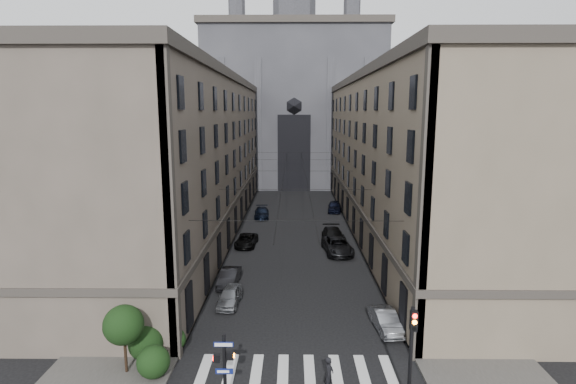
{
  "coord_description": "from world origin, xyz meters",
  "views": [
    {
      "loc": [
        -0.21,
        -18.35,
        14.46
      ],
      "look_at": [
        -0.53,
        10.66,
        9.28
      ],
      "focal_mm": 28.0,
      "sensor_mm": 36.0,
      "label": 1
    }
  ],
  "objects_px": {
    "car_left_near": "(230,296)",
    "car_left_far": "(262,213)",
    "car_right_far": "(334,206)",
    "pedestrian": "(329,374)",
    "car_left_midfar": "(246,240)",
    "traffic_light_right": "(412,345)",
    "car_right_midnear": "(338,246)",
    "car_right_midfar": "(333,236)",
    "gothic_tower": "(294,95)",
    "car_right_near": "(386,321)",
    "pedestrian_signal_left": "(224,366)",
    "car_left_midnear": "(229,277)"
  },
  "relations": [
    {
      "from": "car_right_midfar",
      "to": "car_right_midnear",
      "type": "bearing_deg",
      "value": -88.87
    },
    {
      "from": "car_left_midnear",
      "to": "car_right_midnear",
      "type": "height_order",
      "value": "car_right_midnear"
    },
    {
      "from": "car_left_near",
      "to": "car_right_midnear",
      "type": "xyz_separation_m",
      "value": [
        9.45,
        12.74,
        0.13
      ]
    },
    {
      "from": "gothic_tower",
      "to": "car_right_midnear",
      "type": "bearing_deg",
      "value": -84.76
    },
    {
      "from": "gothic_tower",
      "to": "traffic_light_right",
      "type": "relative_size",
      "value": 11.15
    },
    {
      "from": "car_right_far",
      "to": "pedestrian",
      "type": "distance_m",
      "value": 43.36
    },
    {
      "from": "car_right_midnear",
      "to": "car_right_far",
      "type": "height_order",
      "value": "car_right_midnear"
    },
    {
      "from": "car_left_midfar",
      "to": "pedestrian",
      "type": "height_order",
      "value": "pedestrian"
    },
    {
      "from": "car_right_midnear",
      "to": "gothic_tower",
      "type": "bearing_deg",
      "value": 89.5
    },
    {
      "from": "car_left_far",
      "to": "car_right_near",
      "type": "distance_m",
      "value": 34.14
    },
    {
      "from": "car_left_near",
      "to": "car_left_far",
      "type": "bearing_deg",
      "value": 92.44
    },
    {
      "from": "car_right_near",
      "to": "car_right_midnear",
      "type": "xyz_separation_m",
      "value": [
        -1.6,
        16.64,
        0.14
      ]
    },
    {
      "from": "car_right_midfar",
      "to": "car_right_far",
      "type": "bearing_deg",
      "value": 83.36
    },
    {
      "from": "car_left_midfar",
      "to": "traffic_light_right",
      "type": "bearing_deg",
      "value": -64.19
    },
    {
      "from": "traffic_light_right",
      "to": "car_right_far",
      "type": "distance_m",
      "value": 44.4
    },
    {
      "from": "pedestrian_signal_left",
      "to": "car_right_far",
      "type": "xyz_separation_m",
      "value": [
        9.43,
        44.75,
        -1.53
      ]
    },
    {
      "from": "car_left_far",
      "to": "car_right_far",
      "type": "bearing_deg",
      "value": 17.85
    },
    {
      "from": "car_right_near",
      "to": "pedestrian",
      "type": "relative_size",
      "value": 2.12
    },
    {
      "from": "traffic_light_right",
      "to": "car_right_far",
      "type": "xyz_separation_m",
      "value": [
        0.32,
        44.33,
        -2.5
      ]
    },
    {
      "from": "car_left_midfar",
      "to": "car_right_midfar",
      "type": "height_order",
      "value": "car_right_midfar"
    },
    {
      "from": "car_left_far",
      "to": "car_left_near",
      "type": "bearing_deg",
      "value": -93.73
    },
    {
      "from": "car_left_midnear",
      "to": "car_left_far",
      "type": "bearing_deg",
      "value": 91.52
    },
    {
      "from": "car_left_near",
      "to": "pedestrian",
      "type": "xyz_separation_m",
      "value": [
        6.71,
        -10.65,
        0.28
      ]
    },
    {
      "from": "car_left_near",
      "to": "car_right_midnear",
      "type": "relative_size",
      "value": 0.68
    },
    {
      "from": "car_left_midnear",
      "to": "car_right_midnear",
      "type": "distance_m",
      "value": 13.36
    },
    {
      "from": "pedestrian_signal_left",
      "to": "car_left_midnear",
      "type": "relative_size",
      "value": 0.97
    },
    {
      "from": "gothic_tower",
      "to": "pedestrian_signal_left",
      "type": "bearing_deg",
      "value": -92.74
    },
    {
      "from": "pedestrian_signal_left",
      "to": "pedestrian",
      "type": "relative_size",
      "value": 2.12
    },
    {
      "from": "pedestrian_signal_left",
      "to": "car_right_midnear",
      "type": "bearing_deg",
      "value": 72.34
    },
    {
      "from": "car_right_near",
      "to": "pedestrian",
      "type": "bearing_deg",
      "value": -129.12
    },
    {
      "from": "car_left_midnear",
      "to": "pedestrian",
      "type": "height_order",
      "value": "pedestrian"
    },
    {
      "from": "car_left_far",
      "to": "pedestrian",
      "type": "xyz_separation_m",
      "value": [
        6.24,
        -39.21,
        0.25
      ]
    },
    {
      "from": "pedestrian_signal_left",
      "to": "car_left_far",
      "type": "bearing_deg",
      "value": 91.44
    },
    {
      "from": "car_left_near",
      "to": "pedestrian",
      "type": "height_order",
      "value": "pedestrian"
    },
    {
      "from": "pedestrian_signal_left",
      "to": "traffic_light_right",
      "type": "distance_m",
      "value": 9.18
    },
    {
      "from": "gothic_tower",
      "to": "car_right_near",
      "type": "distance_m",
      "value": 67.6
    },
    {
      "from": "traffic_light_right",
      "to": "car_left_near",
      "type": "distance_m",
      "value": 16.1
    },
    {
      "from": "car_left_near",
      "to": "car_left_midfar",
      "type": "xyz_separation_m",
      "value": [
        -0.28,
        15.19,
        -0.03
      ]
    },
    {
      "from": "pedestrian_signal_left",
      "to": "pedestrian",
      "type": "xyz_separation_m",
      "value": [
        5.22,
        1.6,
        -1.38
      ]
    },
    {
      "from": "car_left_near",
      "to": "car_left_midfar",
      "type": "relative_size",
      "value": 0.86
    },
    {
      "from": "car_right_far",
      "to": "pedestrian_signal_left",
      "type": "bearing_deg",
      "value": -96.15
    },
    {
      "from": "car_right_midfar",
      "to": "car_right_far",
      "type": "distance_m",
      "value": 16.31
    },
    {
      "from": "car_left_midfar",
      "to": "car_right_midnear",
      "type": "distance_m",
      "value": 10.03
    },
    {
      "from": "car_right_near",
      "to": "traffic_light_right",
      "type": "bearing_deg",
      "value": -99.57
    },
    {
      "from": "car_right_near",
      "to": "car_left_far",
      "type": "bearing_deg",
      "value": 101.69
    },
    {
      "from": "car_left_near",
      "to": "car_right_midfar",
      "type": "relative_size",
      "value": 0.69
    },
    {
      "from": "pedestrian_signal_left",
      "to": "car_left_midnear",
      "type": "height_order",
      "value": "pedestrian_signal_left"
    },
    {
      "from": "car_left_near",
      "to": "gothic_tower",
      "type": "bearing_deg",
      "value": 88.7
    },
    {
      "from": "car_left_far",
      "to": "pedestrian",
      "type": "relative_size",
      "value": 2.54
    },
    {
      "from": "pedestrian_signal_left",
      "to": "car_left_midfar",
      "type": "relative_size",
      "value": 0.87
    }
  ]
}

